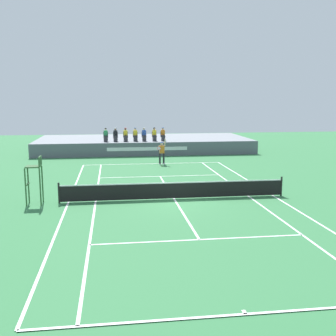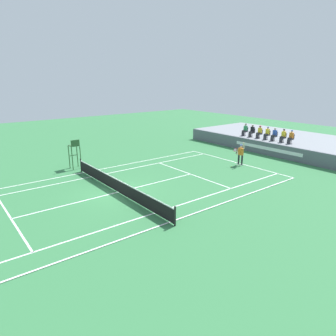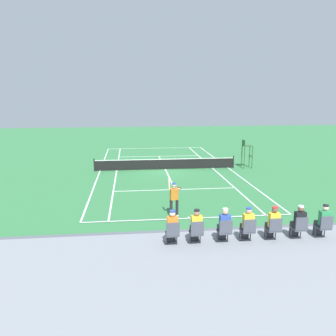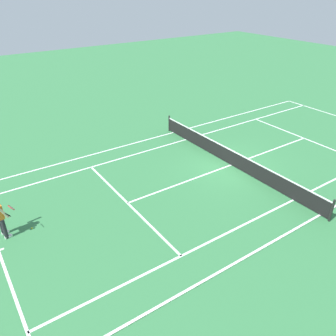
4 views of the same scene
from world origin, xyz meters
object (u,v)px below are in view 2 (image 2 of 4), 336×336
Objects in this scene: umpire_chair at (75,150)px; spectator_seated_5 at (283,136)px; spectator_seated_0 at (245,130)px; spectator_seated_6 at (291,137)px; spectator_seated_4 at (274,135)px; tennis_ball at (231,167)px; spectator_seated_1 at (252,131)px; tennis_player at (241,154)px; spectator_seated_2 at (259,132)px; spectator_seated_3 at (267,133)px.

spectator_seated_5 is at bearing 66.00° from umpire_chair.
spectator_seated_0 is 5.36m from spectator_seated_6.
spectator_seated_4 is 7.42m from tennis_ball.
spectator_seated_1 is 7.19m from tennis_player.
spectator_seated_0 and spectator_seated_5 have the same top height.
spectator_seated_4 is 0.52× the size of umpire_chair.
spectator_seated_3 is (0.91, 0.00, 0.00)m from spectator_seated_2.
spectator_seated_2 is 1.00× the size of spectator_seated_3.
spectator_seated_1 is 1.00× the size of spectator_seated_3.
spectator_seated_2 is 2.71m from spectator_seated_5.
spectator_seated_2 is at bearing 180.00° from spectator_seated_5.
tennis_ball is 0.03× the size of umpire_chair.
spectator_seated_1 is 18.60× the size of tennis_ball.
spectator_seated_4 is at bearing 0.00° from spectator_seated_0.
spectator_seated_1 is at bearing 180.00° from spectator_seated_5.
spectator_seated_4 is 0.97m from spectator_seated_5.
spectator_seated_5 and spectator_seated_6 have the same top height.
spectator_seated_1 and spectator_seated_2 have the same top height.
spectator_seated_1 is 0.93m from spectator_seated_2.
spectator_seated_3 and spectator_seated_6 have the same top height.
spectator_seated_0 is 1.00× the size of spectator_seated_1.
tennis_ball is at bearing -77.20° from spectator_seated_3.
spectator_seated_0 is 1.84m from spectator_seated_2.
spectator_seated_1 is 0.61× the size of tennis_player.
spectator_seated_4 is (2.67, 0.00, 0.00)m from spectator_seated_1.
spectator_seated_0 is at bearing 79.39° from umpire_chair.
spectator_seated_6 is (0.82, 0.00, 0.00)m from spectator_seated_5.
spectator_seated_3 is 1.00× the size of spectator_seated_4.
spectator_seated_6 reaches higher than tennis_player.
spectator_seated_2 reaches higher than tennis_ball.
spectator_seated_1 is at bearing 115.92° from tennis_ball.
umpire_chair is (-6.05, -17.63, -0.31)m from spectator_seated_3.
spectator_seated_3 is at bearing 102.80° from tennis_ball.
spectator_seated_1 reaches higher than tennis_player.
spectator_seated_5 is at bearing 0.00° from spectator_seated_2.
spectator_seated_4 and spectator_seated_5 have the same top height.
tennis_player is (3.59, -6.17, -0.87)m from spectator_seated_1.
spectator_seated_4 is 0.61× the size of tennis_player.
spectator_seated_0 is 1.00× the size of spectator_seated_4.
spectator_seated_5 is (3.64, 0.00, 0.00)m from spectator_seated_1.
spectator_seated_2 is 0.52× the size of umpire_chair.
spectator_seated_6 is at bearing 0.00° from spectator_seated_0.
spectator_seated_3 is 0.82m from spectator_seated_4.
spectator_seated_6 is at bearing 0.00° from spectator_seated_3.
spectator_seated_1 is at bearing 180.00° from spectator_seated_2.
tennis_player is 1.37m from tennis_ball.
spectator_seated_0 is at bearing 180.00° from spectator_seated_3.
spectator_seated_5 is at bearing 0.00° from spectator_seated_3.
spectator_seated_2 reaches higher than tennis_player.
spectator_seated_1 is at bearing 180.00° from spectator_seated_6.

